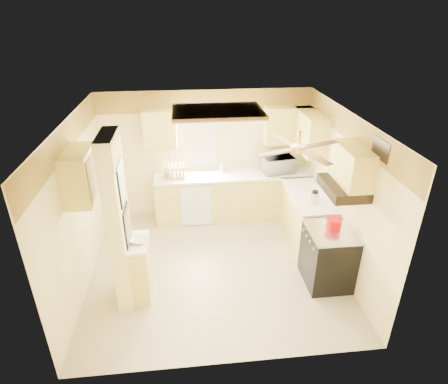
{
  "coord_description": "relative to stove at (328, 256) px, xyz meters",
  "views": [
    {
      "loc": [
        -0.41,
        -4.99,
        3.9
      ],
      "look_at": [
        0.18,
        0.35,
        1.19
      ],
      "focal_mm": 30.0,
      "sensor_mm": 36.0,
      "label": 1
    }
  ],
  "objects": [
    {
      "name": "upper_cab_over_stove",
      "position": [
        0.16,
        0.0,
        1.49
      ],
      "size": [
        0.35,
        0.76,
        0.52
      ],
      "primitive_type": "cube",
      "color": "#E1CB59",
      "rests_on": "wall_right"
    },
    {
      "name": "lower_cabinets_right",
      "position": [
        0.03,
        1.15,
        -0.01
      ],
      "size": [
        0.6,
        1.4,
        0.9
      ],
      "primitive_type": "cube",
      "color": "#E1CB59",
      "rests_on": "floor"
    },
    {
      "name": "ledge_top",
      "position": [
        -2.8,
        0.0,
        0.46
      ],
      "size": [
        0.28,
        0.58,
        0.04
      ],
      "primitive_type": "cube",
      "color": "white",
      "rests_on": "partition_ledge"
    },
    {
      "name": "countertop_back",
      "position": [
        -1.17,
        2.14,
        0.46
      ],
      "size": [
        3.04,
        0.64,
        0.04
      ],
      "primitive_type": "cube",
      "color": "white",
      "rests_on": "lower_cabinets_back"
    },
    {
      "name": "countertop_right",
      "position": [
        0.02,
        1.15,
        0.46
      ],
      "size": [
        0.64,
        1.44,
        0.04
      ],
      "primitive_type": "cube",
      "color": "white",
      "rests_on": "lower_cabinets_right"
    },
    {
      "name": "ceiling_fan",
      "position": [
        -0.67,
        -0.15,
        1.83
      ],
      "size": [
        1.15,
        1.15,
        0.26
      ],
      "color": "gold",
      "rests_on": "ceiling"
    },
    {
      "name": "window",
      "position": [
        -1.92,
        2.44,
        1.09
      ],
      "size": [
        0.92,
        0.02,
        1.02
      ],
      "color": "white",
      "rests_on": "wall_back"
    },
    {
      "name": "wall_left",
      "position": [
        -3.67,
        0.55,
        0.79
      ],
      "size": [
        0.0,
        3.8,
        3.8
      ],
      "primitive_type": "plane",
      "rotation": [
        1.57,
        0.0,
        1.57
      ],
      "color": "#FFEA9B",
      "rests_on": "floor"
    },
    {
      "name": "wallpaper_border",
      "position": [
        -1.67,
        2.43,
        1.84
      ],
      "size": [
        4.0,
        0.02,
        0.4
      ],
      "primitive_type": "cube",
      "color": "yellow",
      "rests_on": "wall_back"
    },
    {
      "name": "floor",
      "position": [
        -1.67,
        0.55,
        -0.46
      ],
      "size": [
        4.0,
        4.0,
        0.0
      ],
      "primitive_type": "plane",
      "color": "tan",
      "rests_on": "ground"
    },
    {
      "name": "ceiling",
      "position": [
        -1.67,
        0.55,
        2.04
      ],
      "size": [
        4.0,
        4.0,
        0.0
      ],
      "primitive_type": "plane",
      "rotation": [
        3.14,
        0.0,
        0.0
      ],
      "color": "white",
      "rests_on": "wall_back"
    },
    {
      "name": "upper_cab_back_right",
      "position": [
        -0.12,
        2.27,
        1.39
      ],
      "size": [
        0.9,
        0.35,
        0.7
      ],
      "primitive_type": "cube",
      "color": "#E1CB59",
      "rests_on": "wall_back"
    },
    {
      "name": "microwave",
      "position": [
        -0.3,
        2.15,
        0.64
      ],
      "size": [
        0.63,
        0.48,
        0.32
      ],
      "primitive_type": "imported",
      "rotation": [
        0.0,
        0.0,
        3.31
      ],
      "color": "white",
      "rests_on": "countertop_back"
    },
    {
      "name": "wall_back",
      "position": [
        -1.67,
        2.45,
        0.79
      ],
      "size": [
        4.0,
        0.0,
        4.0
      ],
      "primitive_type": "plane",
      "rotation": [
        1.57,
        0.0,
        0.0
      ],
      "color": "#FFEA9B",
      "rests_on": "floor"
    },
    {
      "name": "ceiling_light_panel",
      "position": [
        -1.57,
        1.05,
        2.0
      ],
      "size": [
        1.35,
        0.95,
        0.06
      ],
      "color": "brown",
      "rests_on": "ceiling"
    },
    {
      "name": "bowl",
      "position": [
        -2.78,
        -0.01,
        0.51
      ],
      "size": [
        0.28,
        0.28,
        0.06
      ],
      "primitive_type": "imported",
      "rotation": [
        0.0,
        0.0,
        -0.24
      ],
      "color": "white",
      "rests_on": "ledge_top"
    },
    {
      "name": "upper_cab_left_wall",
      "position": [
        -3.49,
        0.3,
        1.39
      ],
      "size": [
        0.35,
        0.75,
        0.7
      ],
      "primitive_type": "cube",
      "color": "#E1CB59",
      "rests_on": "wall_left"
    },
    {
      "name": "dutch_oven",
      "position": [
        0.06,
        0.08,
        0.54
      ],
      "size": [
        0.24,
        0.24,
        0.16
      ],
      "color": "#D60009",
      "rests_on": "stove"
    },
    {
      "name": "upper_cab_back_left",
      "position": [
        -2.52,
        2.27,
        1.39
      ],
      "size": [
        0.6,
        0.35,
        0.7
      ],
      "primitive_type": "cube",
      "color": "#E1CB59",
      "rests_on": "wall_back"
    },
    {
      "name": "poster_menu",
      "position": [
        -2.91,
        0.0,
        1.39
      ],
      "size": [
        0.02,
        0.42,
        0.57
      ],
      "color": "black",
      "rests_on": "partition_column"
    },
    {
      "name": "kettle",
      "position": [
        0.01,
        0.83,
        0.58
      ],
      "size": [
        0.14,
        0.14,
        0.22
      ],
      "color": "silver",
      "rests_on": "countertop_right"
    },
    {
      "name": "dish_rack",
      "position": [
        -2.31,
        2.13,
        0.57
      ],
      "size": [
        0.42,
        0.31,
        0.24
      ],
      "color": "tan",
      "rests_on": "countertop_back"
    },
    {
      "name": "wall_right",
      "position": [
        0.33,
        0.55,
        0.79
      ],
      "size": [
        0.0,
        3.8,
        3.8
      ],
      "primitive_type": "plane",
      "rotation": [
        1.57,
        0.0,
        -1.57
      ],
      "color": "#FFEA9B",
      "rests_on": "floor"
    },
    {
      "name": "partition_column",
      "position": [
        -3.02,
        0.0,
        0.79
      ],
      "size": [
        0.2,
        0.7,
        2.5
      ],
      "primitive_type": "cube",
      "color": "#FFEA9B",
      "rests_on": "floor"
    },
    {
      "name": "dishwasher_panel",
      "position": [
        -1.92,
        1.84,
        -0.03
      ],
      "size": [
        0.58,
        0.02,
        0.8
      ],
      "primitive_type": "cube",
      "color": "white",
      "rests_on": "lower_cabinets_back"
    },
    {
      "name": "partition_ledge",
      "position": [
        -2.8,
        0.0,
        -0.01
      ],
      "size": [
        0.25,
        0.55,
        0.9
      ],
      "primitive_type": "cube",
      "color": "#E1CB59",
      "rests_on": "floor"
    },
    {
      "name": "range_hood",
      "position": [
        0.07,
        0.0,
        1.16
      ],
      "size": [
        0.5,
        0.76,
        0.14
      ],
      "primitive_type": "cube",
      "color": "black",
      "rests_on": "upper_cab_over_stove"
    },
    {
      "name": "vent_grate",
      "position": [
        0.31,
        -0.35,
        1.84
      ],
      "size": [
        0.02,
        0.4,
        0.25
      ],
      "primitive_type": "cube",
      "color": "black",
      "rests_on": "wall_right"
    },
    {
      "name": "stove",
      "position": [
        0.0,
        0.0,
        0.0
      ],
      "size": [
        0.68,
        0.77,
        0.92
      ],
      "color": "black",
      "rests_on": "floor"
    },
    {
      "name": "utensil_crock",
      "position": [
        -1.37,
        2.29,
        0.55
      ],
      "size": [
        0.1,
        0.1,
        0.21
      ],
      "color": "white",
      "rests_on": "countertop_back"
    },
    {
      "name": "upper_cab_right",
      "position": [
        0.16,
        1.8,
        1.39
      ],
      "size": [
        0.35,
        1.0,
        0.7
      ],
      "primitive_type": "cube",
      "color": "#E1CB59",
      "rests_on": "wall_right"
    },
    {
      "name": "poster_nashville",
      "position": [
        -2.91,
        0.0,
        0.74
      ],
      "size": [
        0.02,
        0.42,
        0.57
      ],
      "color": "black",
      "rests_on": "partition_column"
    },
    {
      "name": "lower_cabinets_back",
      "position": [
        -1.17,
        2.15,
        -0.01
      ],
      "size": [
        3.0,
        0.6,
        0.9
      ],
      "primitive_type": "cube",
      "color": "#E1CB59",
      "rests_on": "floor"
    },
    {
      "name": "wall_front",
      "position": [
        -1.67,
        -1.35,
        0.79
      ],
      "size": [
        4.0,
        0.0,
        4.0
      ],
      "primitive_type": "plane",
      "rotation": [
        -1.57,
        0.0,
        0.0
      ],
      "color": "#FFEA9B",
      "rests_on": "floor"
    }
  ]
}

